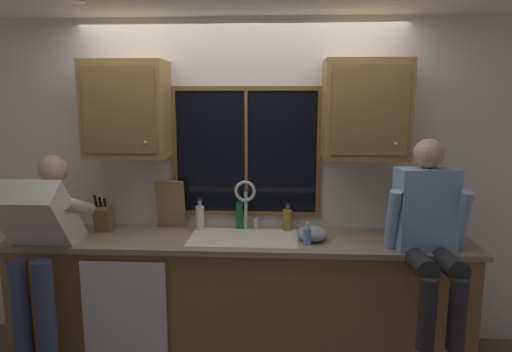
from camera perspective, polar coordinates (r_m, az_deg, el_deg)
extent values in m
cube|color=silver|center=(3.65, -1.73, -0.75)|extent=(5.76, 0.12, 2.55)
cylinder|color=#FFEAB2|center=(3.26, -22.11, 19.75)|extent=(0.14, 0.14, 0.01)
cube|color=black|center=(3.54, -1.24, 3.02)|extent=(1.10, 0.02, 0.95)
cube|color=brown|center=(3.51, -1.28, 11.01)|extent=(1.17, 0.02, 0.04)
cube|color=brown|center=(3.62, -1.22, -4.75)|extent=(1.17, 0.02, 0.04)
cube|color=brown|center=(3.62, -10.25, 3.02)|extent=(0.03, 0.02, 0.95)
cube|color=brown|center=(3.53, 7.97, 2.91)|extent=(0.03, 0.02, 0.95)
cube|color=brown|center=(3.53, -1.25, 3.00)|extent=(0.02, 0.02, 0.95)
cube|color=olive|center=(3.57, -2.17, -15.09)|extent=(3.36, 0.58, 0.88)
cube|color=gray|center=(3.39, -2.25, -8.15)|extent=(3.42, 0.62, 0.04)
cube|color=white|center=(3.44, -16.27, -16.17)|extent=(0.60, 0.02, 0.74)
cube|color=#9E703D|center=(3.55, -16.01, 8.09)|extent=(0.61, 0.33, 0.72)
cube|color=olive|center=(3.39, -16.96, 7.98)|extent=(0.53, 0.01, 0.62)
sphere|color=#B2B2B7|center=(3.33, -13.86, 4.13)|extent=(0.02, 0.02, 0.02)
cube|color=#9E703D|center=(3.41, 13.69, 8.13)|extent=(0.61, 0.33, 0.72)
cube|color=olive|center=(3.24, 14.23, 8.04)|extent=(0.53, 0.01, 0.62)
sphere|color=#B2B2B7|center=(3.28, 17.23, 3.89)|extent=(0.02, 0.02, 0.02)
cube|color=white|center=(3.39, -1.59, -7.95)|extent=(0.80, 0.46, 0.02)
cube|color=beige|center=(3.44, -4.95, -9.45)|extent=(0.36, 0.42, 0.20)
cube|color=beige|center=(3.41, 1.82, -9.61)|extent=(0.36, 0.42, 0.20)
cube|color=white|center=(3.42, -1.58, -9.55)|extent=(0.04, 0.42, 0.20)
cylinder|color=silver|center=(3.56, -1.30, -4.42)|extent=(0.03, 0.03, 0.30)
torus|color=silver|center=(3.46, -1.39, -1.93)|extent=(0.16, 0.02, 0.16)
cylinder|color=silver|center=(3.58, -0.01, -5.99)|extent=(0.03, 0.03, 0.09)
cylinder|color=#384260|center=(3.60, -27.46, -16.07)|extent=(0.13, 0.13, 0.88)
cylinder|color=#384260|center=(3.52, -24.98, -16.48)|extent=(0.13, 0.13, 0.88)
cube|color=beige|center=(3.47, -25.68, -5.02)|extent=(0.44, 0.52, 0.60)
sphere|color=tan|center=(3.61, -24.28, 0.79)|extent=(0.21, 0.21, 0.21)
cylinder|color=beige|center=(3.72, -27.38, -3.41)|extent=(0.09, 0.52, 0.26)
cylinder|color=beige|center=(3.52, -21.19, -3.68)|extent=(0.09, 0.52, 0.26)
cylinder|color=#262628|center=(3.14, 19.87, -10.19)|extent=(0.14, 0.43, 0.16)
cylinder|color=#262628|center=(3.20, 23.02, -10.04)|extent=(0.14, 0.43, 0.16)
cylinder|color=#262628|center=(3.04, 20.79, -16.01)|extent=(0.11, 0.11, 0.46)
cylinder|color=#262628|center=(3.10, 24.09, -15.74)|extent=(0.11, 0.11, 0.46)
cube|color=#8CB2DB|center=(3.28, 20.61, -3.91)|extent=(0.42, 0.25, 0.56)
sphere|color=tan|center=(3.22, 21.01, 2.68)|extent=(0.20, 0.20, 0.20)
cylinder|color=#8CB2DB|center=(3.20, 16.83, -5.55)|extent=(0.08, 0.20, 0.47)
cylinder|color=#8CB2DB|center=(3.33, 24.57, -5.40)|extent=(0.08, 0.20, 0.47)
cube|color=brown|center=(3.70, -18.65, -5.08)|extent=(0.12, 0.18, 0.25)
cylinder|color=black|center=(3.63, -19.63, -2.96)|extent=(0.02, 0.05, 0.09)
cylinder|color=black|center=(3.62, -19.10, -3.08)|extent=(0.02, 0.04, 0.08)
cylinder|color=black|center=(3.61, -18.57, -3.20)|extent=(0.02, 0.04, 0.06)
cube|color=#997047|center=(3.63, -10.73, -3.56)|extent=(0.23, 0.10, 0.39)
ellipsoid|color=#8C99A8|center=(3.34, 7.10, -7.22)|extent=(0.22, 0.22, 0.11)
cylinder|color=#668CCC|center=(3.23, 6.48, -7.59)|extent=(0.06, 0.06, 0.12)
cylinder|color=silver|center=(3.21, 6.51, -6.25)|extent=(0.02, 0.02, 0.04)
cylinder|color=silver|center=(3.19, 6.53, -5.94)|extent=(0.01, 0.04, 0.01)
cylinder|color=#1E592D|center=(3.59, -2.11, -4.95)|extent=(0.06, 0.06, 0.22)
cylinder|color=#184724|center=(3.56, -2.12, -2.82)|extent=(0.02, 0.02, 0.05)
cylinder|color=black|center=(3.55, -2.13, -2.29)|extent=(0.03, 0.03, 0.01)
cylinder|color=silver|center=(3.58, -7.08, -5.30)|extent=(0.07, 0.07, 0.19)
cylinder|color=#B3AFA7|center=(3.55, -7.13, -3.45)|extent=(0.03, 0.03, 0.05)
cylinder|color=black|center=(3.54, -7.14, -2.98)|extent=(0.03, 0.03, 0.01)
cylinder|color=olive|center=(3.55, 4.01, -5.57)|extent=(0.07, 0.07, 0.17)
cylinder|color=brown|center=(3.53, 4.03, -3.95)|extent=(0.03, 0.03, 0.04)
cylinder|color=black|center=(3.52, 4.03, -3.52)|extent=(0.04, 0.04, 0.01)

